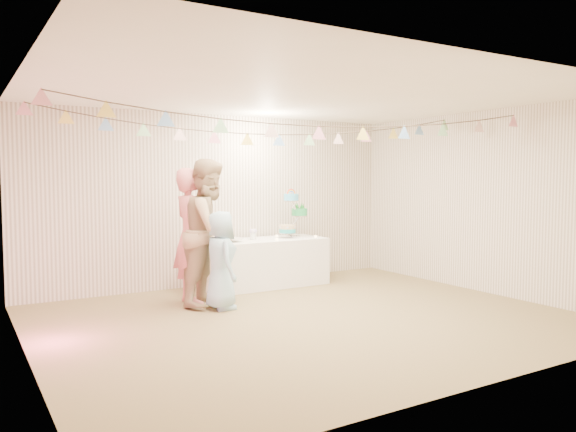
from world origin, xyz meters
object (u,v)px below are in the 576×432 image
person_adult_a (191,236)px  person_child (221,260)px  table (264,263)px  person_adult_b (210,232)px  cake_stand (293,212)px

person_adult_a → person_child: person_adult_a is taller
table → person_adult_b: person_adult_b is taller
person_adult_a → person_adult_b: 0.28m
person_adult_b → person_adult_a: bearing=93.6°
table → person_child: bearing=-138.8°
table → person_child: size_ratio=1.54×
cake_stand → person_child: size_ratio=0.57×
table → person_adult_a: person_adult_a is taller
table → person_adult_a: (-1.38, -0.53, 0.53)m
person_adult_a → person_adult_b: (0.20, -0.18, 0.06)m
table → person_adult_a: size_ratio=1.07×
person_adult_b → person_child: person_adult_b is taller
person_adult_a → person_child: 0.60m
cake_stand → person_adult_b: bearing=-156.1°
person_adult_b → person_child: 0.45m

